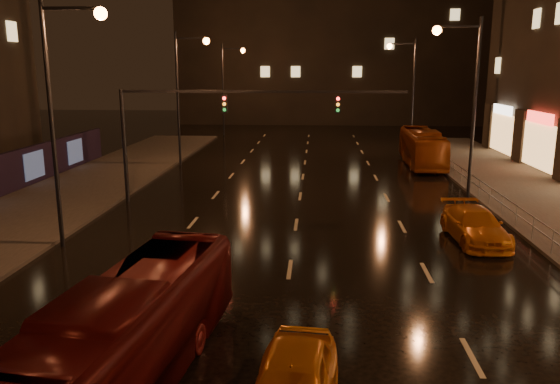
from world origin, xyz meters
The scene contains 7 objects.
ground centered at (0.00, 20.00, 0.00)m, with size 140.00×140.00×0.00m, color black.
sidewalk_left centered at (-13.50, 15.00, 0.07)m, with size 7.00×70.00×0.15m, color #38332D.
traffic_signal centered at (-5.06, 20.00, 4.74)m, with size 15.31×0.32×6.20m.
railing_right centered at (10.20, 18.00, 0.90)m, with size 0.05×56.00×1.00m.
bus_red centered at (-3.29, 2.00, 1.32)m, with size 2.22×9.50×2.65m, color #4E0B0B.
bus_curb centered at (9.00, 33.23, 1.39)m, with size 2.33×9.95×2.77m, color #85350D.
taxi_far centered at (7.75, 13.96, 0.71)m, with size 1.98×4.86×1.41m, color orange.
Camera 1 is at (0.94, -9.06, 7.21)m, focal length 35.00 mm.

